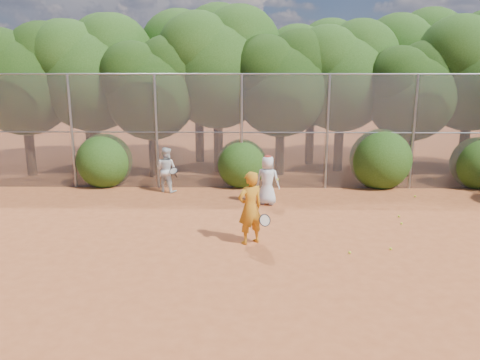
{
  "coord_description": "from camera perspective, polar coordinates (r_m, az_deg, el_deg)",
  "views": [
    {
      "loc": [
        -0.79,
        -10.34,
        4.1
      ],
      "look_at": [
        -1.0,
        2.5,
        1.1
      ],
      "focal_mm": 35.0,
      "sensor_mm": 36.0,
      "label": 1
    }
  ],
  "objects": [
    {
      "name": "tree_11",
      "position": [
        21.17,
        8.91,
        13.17
      ],
      "size": [
        4.64,
        4.03,
        6.35
      ],
      "color": "black",
      "rests_on": "ground"
    },
    {
      "name": "fence_back",
      "position": [
        16.48,
        3.28,
        5.99
      ],
      "size": [
        20.05,
        0.09,
        4.03
      ],
      "color": "gray",
      "rests_on": "ground"
    },
    {
      "name": "tree_6",
      "position": [
        19.45,
        20.32,
        10.49
      ],
      "size": [
        3.86,
        3.36,
        5.29
      ],
      "color": "black",
      "rests_on": "ground"
    },
    {
      "name": "tree_2",
      "position": [
        18.55,
        -10.65,
        11.34
      ],
      "size": [
        3.99,
        3.47,
        5.47
      ],
      "color": "black",
      "rests_on": "ground"
    },
    {
      "name": "tree_0",
      "position": [
        20.32,
        -24.81,
        11.5
      ],
      "size": [
        4.38,
        3.81,
        6.0
      ],
      "color": "black",
      "rests_on": "ground"
    },
    {
      "name": "tree_5",
      "position": [
        19.76,
        12.48,
        12.7
      ],
      "size": [
        4.51,
        3.92,
        6.17
      ],
      "color": "black",
      "rests_on": "ground"
    },
    {
      "name": "tree_1",
      "position": [
        19.86,
        -17.55,
        12.75
      ],
      "size": [
        4.64,
        4.03,
        6.35
      ],
      "color": "black",
      "rests_on": "ground"
    },
    {
      "name": "bush_1",
      "position": [
        16.95,
        0.21,
        2.27
      ],
      "size": [
        1.8,
        1.8,
        1.8
      ],
      "primitive_type": "sphere",
      "color": "#1F4110",
      "rests_on": "ground"
    },
    {
      "name": "bush_3",
      "position": [
        18.86,
        27.02,
        2.09
      ],
      "size": [
        1.9,
        1.9,
        1.9
      ],
      "primitive_type": "sphere",
      "color": "#1F4110",
      "rests_on": "ground"
    },
    {
      "name": "player_yellow",
      "position": [
        11.24,
        1.25,
        -3.42
      ],
      "size": [
        0.91,
        0.7,
        1.79
      ],
      "rotation": [
        0.0,
        0.0,
        3.67
      ],
      "color": "orange",
      "rests_on": "ground"
    },
    {
      "name": "ground",
      "position": [
        11.15,
        4.99,
        -8.48
      ],
      "size": [
        80.0,
        80.0,
        0.0
      ],
      "primitive_type": "plane",
      "color": "#AD5227",
      "rests_on": "ground"
    },
    {
      "name": "ball_4",
      "position": [
        16.62,
        20.57,
        -1.87
      ],
      "size": [
        0.07,
        0.07,
        0.07
      ],
      "primitive_type": "sphere",
      "color": "yellow",
      "rests_on": "ground"
    },
    {
      "name": "ball_3",
      "position": [
        11.15,
        13.23,
        -8.6
      ],
      "size": [
        0.07,
        0.07,
        0.07
      ],
      "primitive_type": "sphere",
      "color": "yellow",
      "rests_on": "ground"
    },
    {
      "name": "tree_10",
      "position": [
        21.5,
        -4.94,
        14.51
      ],
      "size": [
        5.15,
        4.48,
        7.06
      ],
      "color": "black",
      "rests_on": "ground"
    },
    {
      "name": "bush_2",
      "position": [
        17.57,
        16.76,
        2.76
      ],
      "size": [
        2.2,
        2.2,
        2.2
      ],
      "primitive_type": "sphere",
      "color": "#1F4110",
      "rests_on": "ground"
    },
    {
      "name": "tree_7",
      "position": [
        20.95,
        26.59,
        12.3
      ],
      "size": [
        4.77,
        4.14,
        6.53
      ],
      "color": "black",
      "rests_on": "ground"
    },
    {
      "name": "tree_9",
      "position": [
        22.36,
        -18.2,
        13.13
      ],
      "size": [
        4.83,
        4.2,
        6.62
      ],
      "color": "black",
      "rests_on": "ground"
    },
    {
      "name": "ball_2",
      "position": [
        13.58,
        19.09,
        -5.02
      ],
      "size": [
        0.07,
        0.07,
        0.07
      ],
      "primitive_type": "sphere",
      "color": "yellow",
      "rests_on": "ground"
    },
    {
      "name": "ball_0",
      "position": [
        11.63,
        17.9,
        -7.98
      ],
      "size": [
        0.07,
        0.07,
        0.07
      ],
      "primitive_type": "sphere",
      "color": "yellow",
      "rests_on": "ground"
    },
    {
      "name": "player_white",
      "position": [
        16.33,
        -8.99,
        1.26
      ],
      "size": [
        0.95,
        0.88,
        1.56
      ],
      "rotation": [
        0.0,
        0.0,
        2.76
      ],
      "color": "silver",
      "rests_on": "ground"
    },
    {
      "name": "tree_4",
      "position": [
        18.63,
        5.19,
        12.05
      ],
      "size": [
        4.19,
        3.64,
        5.73
      ],
      "color": "black",
      "rests_on": "ground"
    },
    {
      "name": "ball_1",
      "position": [
        14.21,
        18.81,
        -4.21
      ],
      "size": [
        0.07,
        0.07,
        0.07
      ],
      "primitive_type": "sphere",
      "color": "yellow",
      "rests_on": "ground"
    },
    {
      "name": "tree_3",
      "position": [
        19.22,
        -2.56,
        14.02
      ],
      "size": [
        4.89,
        4.26,
        6.7
      ],
      "color": "black",
      "rests_on": "ground"
    },
    {
      "name": "bush_0",
      "position": [
        17.71,
        -16.2,
        2.55
      ],
      "size": [
        2.0,
        2.0,
        2.0
      ],
      "primitive_type": "sphere",
      "color": "#1F4110",
      "rests_on": "ground"
    },
    {
      "name": "player_teen",
      "position": [
        14.61,
        3.38,
        0.0
      ],
      "size": [
        0.87,
        0.7,
        1.58
      ],
      "rotation": [
        0.0,
        0.0,
        2.84
      ],
      "color": "silver",
      "rests_on": "ground"
    },
    {
      "name": "tree_12",
      "position": [
        22.81,
        20.33,
        13.4
      ],
      "size": [
        5.02,
        4.37,
        6.88
      ],
      "color": "black",
      "rests_on": "ground"
    }
  ]
}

